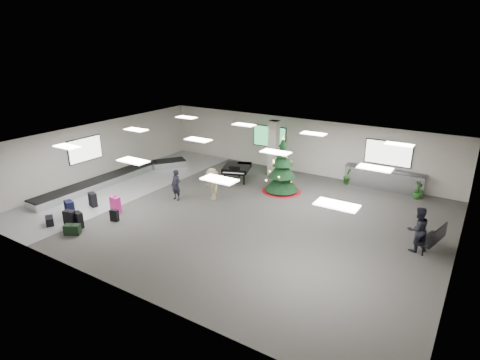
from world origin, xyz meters
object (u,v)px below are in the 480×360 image
Objects in this scene: traveler_a at (176,185)px; potted_plant_left at (348,176)px; baggage_carousel at (116,178)px; pink_suitcase at (115,205)px; potted_plant_right at (418,191)px; bench at (434,237)px; traveler_bench at (418,229)px; grand_piano at (237,168)px; christmas_tree at (282,173)px; traveler_b at (212,184)px; service_counter at (384,179)px.

traveler_a is 1.67× the size of potted_plant_left.
baggage_carousel is 12.58× the size of pink_suitcase.
baggage_carousel is at bearing -156.71° from potted_plant_right.
baggage_carousel is 6.00× the size of bench.
traveler_a is at bearing -160.40° from bench.
potted_plant_left is (-5.02, 5.45, -0.09)m from bench.
bench is at bearing 166.08° from traveler_bench.
traveler_bench is at bearing -37.16° from grand_piano.
grand_piano is (-2.87, 0.15, -0.30)m from christmas_tree.
christmas_tree reaches higher than grand_piano.
traveler_b is 7.60m from potted_plant_left.
baggage_carousel is 9.22m from christmas_tree.
pink_suitcase is (-9.59, -9.60, -0.17)m from service_counter.
baggage_carousel is 5.99× the size of traveler_b.
christmas_tree is (8.45, 3.58, 0.81)m from baggage_carousel.
traveler_a is (-3.85, -3.80, -0.25)m from christmas_tree.
christmas_tree is 5.42m from traveler_a.
pink_suitcase is 12.76m from traveler_bench.
pink_suitcase is 0.36× the size of grand_piano.
potted_plant_left is at bearing 6.77° from grand_piano.
grand_piano is 10.80m from bench.
traveler_a reaches higher than pink_suitcase.
potted_plant_left is at bearing 30.57° from baggage_carousel.
service_counter reaches higher than potted_plant_left.
service_counter is at bearing 35.66° from christmas_tree.
traveler_bench is (10.88, 0.94, 0.10)m from traveler_a.
grand_piano is 1.38× the size of traveler_a.
traveler_bench is at bearing 21.49° from pink_suitcase.
bench is at bearing -34.57° from grand_piano.
potted_plant_left is (2.57, 2.92, -0.56)m from christmas_tree.
potted_plant_left is 3.61m from potted_plant_right.
pink_suitcase is at bearing -129.67° from potted_plant_left.
potted_plant_left is (11.02, 6.51, 0.25)m from baggage_carousel.
christmas_tree reaches higher than traveler_b.
traveler_b is at bearing -164.85° from bench.
traveler_a is at bearing -2.70° from baggage_carousel.
traveler_b reaches higher than grand_piano.
baggage_carousel is 6.73m from grand_piano.
potted_plant_left is at bearing 50.77° from traveler_a.
pink_suitcase is 14.60m from potted_plant_right.
traveler_b is at bearing -130.40° from potted_plant_left.
traveler_bench is (15.48, 0.72, 0.66)m from baggage_carousel.
traveler_a reaches higher than baggage_carousel.
potted_plant_left is (6.42, 6.73, -0.31)m from traveler_a.
bench is 1.05× the size of traveler_a.
traveler_a reaches higher than service_counter.
baggage_carousel is 4.64m from traveler_a.
grand_piano reaches higher than potted_plant_right.
traveler_bench is (12.23, 3.59, 0.50)m from pink_suitcase.
service_counter is 2.50× the size of traveler_b.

